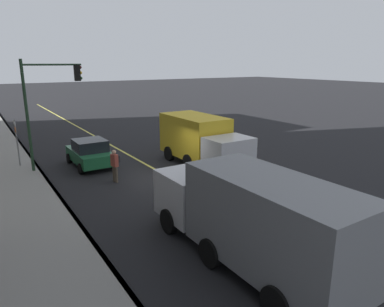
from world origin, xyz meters
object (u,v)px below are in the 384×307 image
car_green (90,153)px  street_sign_post (17,140)px  truck_yellow (201,140)px  truck_gray (250,216)px  traffic_light_mast (47,97)px  car_navy (376,229)px  pedestrian_with_backpack (115,163)px

car_green → street_sign_post: bearing=62.7°
truck_yellow → truck_gray: truck_gray is taller
truck_gray → traffic_light_mast: 13.85m
truck_yellow → street_sign_post: size_ratio=2.31×
car_navy → traffic_light_mast: (14.91, 6.89, 3.40)m
truck_gray → traffic_light_mast: traffic_light_mast is taller
traffic_light_mast → street_sign_post: (1.50, 1.62, -2.49)m
car_navy → truck_yellow: (11.20, -0.76, 0.78)m
car_green → truck_yellow: (-3.35, -5.67, 0.73)m
traffic_light_mast → car_green: bearing=-100.2°
pedestrian_with_backpack → car_navy: bearing=-157.0°
street_sign_post → traffic_light_mast: bearing=-132.9°
car_green → truck_gray: bearing=-176.0°
street_sign_post → truck_gray: bearing=-163.0°
car_navy → truck_gray: 4.38m
car_navy → traffic_light_mast: bearing=24.8°
car_green → truck_yellow: size_ratio=0.59×
truck_gray → pedestrian_with_backpack: 9.45m
car_green → traffic_light_mast: (0.36, 1.98, 3.35)m
pedestrian_with_backpack → street_sign_post: (5.39, 3.82, 0.68)m
car_navy → street_sign_post: size_ratio=1.64×
car_navy → traffic_light_mast: traffic_light_mast is taller
truck_yellow → truck_gray: (-9.59, 4.76, 0.03)m
pedestrian_with_backpack → traffic_light_mast: size_ratio=0.28×
car_navy → truck_yellow: truck_yellow is taller
truck_yellow → street_sign_post: 10.63m
truck_gray → street_sign_post: truck_gray is taller
car_navy → street_sign_post: street_sign_post is taller
car_navy → car_green: car_green is taller
car_navy → street_sign_post: bearing=27.4°
truck_yellow → pedestrian_with_backpack: size_ratio=3.84×
truck_yellow → traffic_light_mast: (3.71, 7.65, 2.62)m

